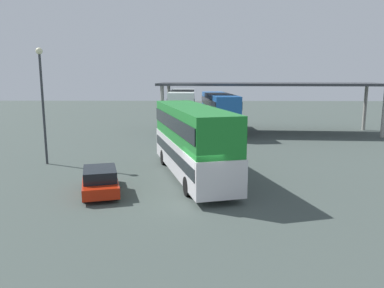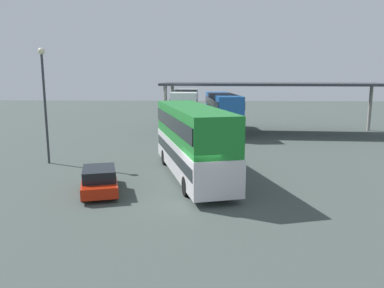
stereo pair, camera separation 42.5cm
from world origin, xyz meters
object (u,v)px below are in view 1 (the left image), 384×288
Objects in this scene: double_decker_main at (192,139)px; parked_hatchback at (100,180)px; double_decker_mid_row at (219,111)px; double_decker_near_canopy at (182,110)px; lamppost_tall at (42,92)px.

parked_hatchback is at bearing 109.70° from double_decker_main.
double_decker_near_canopy is at bearing 89.36° from double_decker_mid_row.
double_decker_main is 0.99× the size of double_decker_mid_row.
double_decker_near_canopy reaches higher than double_decker_main.
double_decker_mid_row is at bearing -34.69° from parked_hatchback.
double_decker_near_canopy reaches higher than parked_hatchback.
double_decker_main reaches higher than parked_hatchback.
double_decker_near_canopy is 0.88× the size of double_decker_mid_row.
double_decker_mid_row is at bearing -23.50° from double_decker_main.
parked_hatchback is at bearing -50.17° from lamppost_tall.
double_decker_near_canopy is (3.42, 20.80, 1.73)m from parked_hatchback.
double_decker_main is 5.97m from parked_hatchback.
double_decker_mid_row is 19.63m from lamppost_tall.
parked_hatchback is 22.45m from double_decker_mid_row.
parked_hatchback is 9.36m from lamppost_tall.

